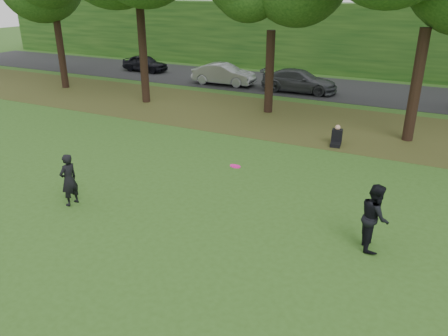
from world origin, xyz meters
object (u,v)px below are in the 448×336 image
player_right (375,217)px  seated_person (337,137)px  frisbee (235,166)px  player_left (69,180)px

player_right → seated_person: (-2.61, 7.35, -0.55)m
player_right → frisbee: 3.64m
frisbee → player_left: bearing=-172.4°
player_right → frisbee: frisbee is taller
frisbee → seated_person: frisbee is taller
player_left → seated_person: (5.85, 8.97, -0.49)m
seated_person → player_right: bearing=-77.7°
player_right → frisbee: bearing=87.0°
player_right → frisbee: size_ratio=4.81×
player_right → seated_person: player_right is taller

